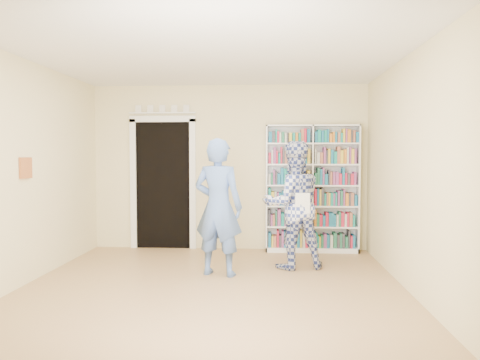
# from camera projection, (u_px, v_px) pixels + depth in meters

# --- Properties ---
(floor) EXTENTS (5.00, 5.00, 0.00)m
(floor) POSITION_uv_depth(u_px,v_px,m) (210.00, 292.00, 5.29)
(floor) COLOR #AD8153
(floor) RESTS_ON ground
(ceiling) EXTENTS (5.00, 5.00, 0.00)m
(ceiling) POSITION_uv_depth(u_px,v_px,m) (209.00, 51.00, 5.15)
(ceiling) COLOR white
(ceiling) RESTS_ON wall_back
(wall_back) EXTENTS (4.50, 0.00, 4.50)m
(wall_back) POSITION_uv_depth(u_px,v_px,m) (229.00, 167.00, 7.71)
(wall_back) COLOR beige
(wall_back) RESTS_ON floor
(wall_left) EXTENTS (0.00, 5.00, 5.00)m
(wall_left) POSITION_uv_depth(u_px,v_px,m) (15.00, 173.00, 5.36)
(wall_left) COLOR beige
(wall_left) RESTS_ON floor
(wall_right) EXTENTS (0.00, 5.00, 5.00)m
(wall_right) POSITION_uv_depth(u_px,v_px,m) (415.00, 174.00, 5.08)
(wall_right) COLOR beige
(wall_right) RESTS_ON floor
(bookshelf) EXTENTS (1.48, 0.28, 2.03)m
(bookshelf) POSITION_uv_depth(u_px,v_px,m) (312.00, 188.00, 7.49)
(bookshelf) COLOR white
(bookshelf) RESTS_ON floor
(doorway) EXTENTS (1.10, 0.08, 2.43)m
(doorway) POSITION_uv_depth(u_px,v_px,m) (163.00, 178.00, 7.77)
(doorway) COLOR black
(doorway) RESTS_ON floor
(wall_art) EXTENTS (0.03, 0.25, 0.25)m
(wall_art) POSITION_uv_depth(u_px,v_px,m) (26.00, 168.00, 5.56)
(wall_art) COLOR brown
(wall_art) RESTS_ON wall_left
(man_blue) EXTENTS (0.73, 0.58, 1.77)m
(man_blue) POSITION_uv_depth(u_px,v_px,m) (218.00, 207.00, 6.01)
(man_blue) COLOR #5172B5
(man_blue) RESTS_ON floor
(man_plaid) EXTENTS (0.98, 0.85, 1.74)m
(man_plaid) POSITION_uv_depth(u_px,v_px,m) (293.00, 205.00, 6.40)
(man_plaid) COLOR navy
(man_plaid) RESTS_ON floor
(paper_sheet) EXTENTS (0.19, 0.02, 0.27)m
(paper_sheet) POSITION_uv_depth(u_px,v_px,m) (303.00, 203.00, 6.12)
(paper_sheet) COLOR white
(paper_sheet) RESTS_ON man_plaid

